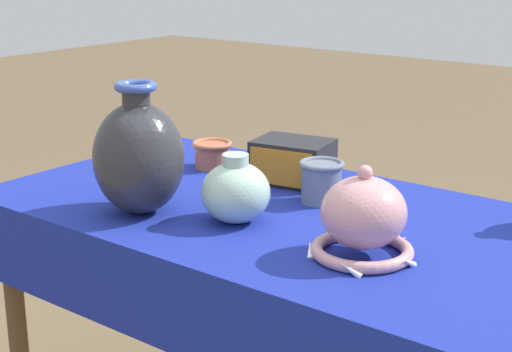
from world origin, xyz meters
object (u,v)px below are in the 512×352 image
(cup_wide_terracotta, at_px, (212,153))
(jar_round_celadon, at_px, (236,192))
(vase_tall_bulbous, at_px, (139,156))
(mosaic_tile_box, at_px, (292,161))
(bowl_shallow_porcelain, at_px, (143,153))
(cup_wide_slate, at_px, (321,180))
(vase_dome_bell, at_px, (363,220))

(cup_wide_terracotta, relative_size, jar_round_celadon, 0.72)
(vase_tall_bulbous, bearing_deg, cup_wide_terracotta, 106.83)
(vase_tall_bulbous, relative_size, mosaic_tile_box, 1.41)
(bowl_shallow_porcelain, bearing_deg, cup_wide_slate, 2.68)
(mosaic_tile_box, xyz_separation_m, cup_wide_terracotta, (-0.22, -0.02, -0.01))
(cup_wide_terracotta, distance_m, cup_wide_slate, 0.36)
(vase_dome_bell, bearing_deg, cup_wide_terracotta, 154.91)
(vase_dome_bell, relative_size, jar_round_celadon, 1.44)
(vase_tall_bulbous, xyz_separation_m, vase_dome_bell, (0.47, 0.07, -0.05))
(vase_tall_bulbous, height_order, cup_wide_terracotta, vase_tall_bulbous)
(vase_dome_bell, distance_m, mosaic_tile_box, 0.46)
(bowl_shallow_porcelain, relative_size, jar_round_celadon, 1.14)
(vase_tall_bulbous, relative_size, vase_dome_bell, 1.36)
(vase_dome_bell, height_order, mosaic_tile_box, vase_dome_bell)
(vase_tall_bulbous, height_order, vase_dome_bell, vase_tall_bulbous)
(cup_wide_slate, bearing_deg, cup_wide_terracotta, 170.21)
(mosaic_tile_box, height_order, jar_round_celadon, jar_round_celadon)
(vase_tall_bulbous, xyz_separation_m, cup_wide_slate, (0.25, 0.28, -0.07))
(cup_wide_terracotta, bearing_deg, jar_round_celadon, -42.53)
(bowl_shallow_porcelain, xyz_separation_m, cup_wide_slate, (0.51, 0.02, 0.02))
(vase_dome_bell, relative_size, bowl_shallow_porcelain, 1.26)
(cup_wide_terracotta, height_order, cup_wide_slate, cup_wide_slate)
(cup_wide_slate, bearing_deg, mosaic_tile_box, 148.15)
(vase_tall_bulbous, relative_size, bowl_shallow_porcelain, 1.72)
(vase_tall_bulbous, xyz_separation_m, jar_round_celadon, (0.19, 0.07, -0.06))
(mosaic_tile_box, relative_size, cup_wide_slate, 1.96)
(vase_tall_bulbous, height_order, jar_round_celadon, vase_tall_bulbous)
(vase_tall_bulbous, bearing_deg, jar_round_celadon, 21.63)
(vase_tall_bulbous, relative_size, cup_wide_terracotta, 2.72)
(vase_tall_bulbous, relative_size, cup_wide_slate, 2.76)
(vase_tall_bulbous, relative_size, jar_round_celadon, 1.95)
(jar_round_celadon, relative_size, cup_wide_slate, 1.42)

